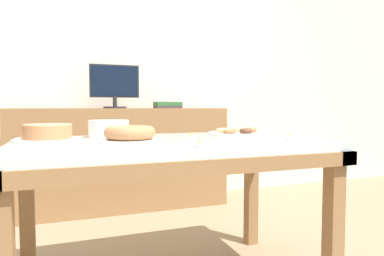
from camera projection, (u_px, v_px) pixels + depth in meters
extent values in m
cube|color=silver|center=(117.00, 65.00, 3.26)|extent=(8.00, 0.10, 2.60)
cube|color=silver|center=(169.00, 144.00, 1.65)|extent=(1.43, 0.83, 0.04)
cube|color=olive|center=(199.00, 167.00, 1.28)|extent=(1.46, 0.08, 0.06)
cube|color=olive|center=(151.00, 145.00, 2.01)|extent=(1.46, 0.08, 0.06)
cube|color=olive|center=(9.00, 161.00, 1.41)|extent=(0.08, 0.86, 0.06)
cube|color=olive|center=(289.00, 148.00, 1.89)|extent=(0.08, 0.86, 0.06)
cube|color=olive|center=(333.00, 230.00, 1.55)|extent=(0.07, 0.07, 0.68)
cube|color=olive|center=(27.00, 214.00, 1.78)|extent=(0.07, 0.07, 0.68)
cube|color=olive|center=(251.00, 192.00, 2.24)|extent=(0.07, 0.07, 0.68)
cube|color=olive|center=(123.00, 158.00, 3.03)|extent=(1.83, 0.44, 0.89)
cylinder|color=#262628|center=(115.00, 107.00, 2.98)|extent=(0.20, 0.20, 0.02)
cylinder|color=#262628|center=(115.00, 101.00, 2.98)|extent=(0.04, 0.04, 0.09)
cube|color=#262628|center=(115.00, 81.00, 2.97)|extent=(0.42, 0.02, 0.28)
cube|color=black|center=(115.00, 81.00, 2.96)|extent=(0.40, 0.00, 0.26)
cube|color=#3F3838|center=(168.00, 107.00, 3.15)|extent=(0.24, 0.17, 0.02)
cube|color=#2D6638|center=(168.00, 104.00, 3.15)|extent=(0.25, 0.16, 0.03)
cylinder|color=white|center=(48.00, 140.00, 1.59)|extent=(0.30, 0.30, 0.01)
cylinder|color=#BC7A4C|center=(48.00, 132.00, 1.59)|extent=(0.22, 0.22, 0.06)
cylinder|color=#EDA16C|center=(47.00, 125.00, 1.58)|extent=(0.21, 0.21, 0.01)
cylinder|color=white|center=(130.00, 140.00, 1.56)|extent=(0.31, 0.31, 0.01)
torus|color=#BC7A4C|center=(130.00, 133.00, 1.56)|extent=(0.23, 0.23, 0.06)
cylinder|color=white|center=(237.00, 133.00, 1.97)|extent=(0.34, 0.34, 0.01)
torus|color=#B27042|center=(249.00, 130.00, 1.99)|extent=(0.08, 0.08, 0.03)
torus|color=#EAD184|center=(238.00, 129.00, 2.05)|extent=(0.07, 0.07, 0.03)
torus|color=#EAD184|center=(223.00, 130.00, 1.98)|extent=(0.08, 0.08, 0.02)
torus|color=#B27042|center=(230.00, 131.00, 1.89)|extent=(0.07, 0.07, 0.02)
torus|color=brown|center=(246.00, 131.00, 1.89)|extent=(0.07, 0.07, 0.03)
cylinder|color=white|center=(109.00, 136.00, 1.80)|extent=(0.21, 0.21, 0.01)
cylinder|color=white|center=(109.00, 134.00, 1.80)|extent=(0.21, 0.21, 0.01)
cylinder|color=white|center=(109.00, 132.00, 1.80)|extent=(0.21, 0.21, 0.01)
cylinder|color=white|center=(109.00, 131.00, 1.80)|extent=(0.21, 0.21, 0.01)
cylinder|color=white|center=(109.00, 129.00, 1.80)|extent=(0.21, 0.21, 0.01)
cylinder|color=white|center=(109.00, 127.00, 1.80)|extent=(0.21, 0.21, 0.01)
cylinder|color=white|center=(109.00, 125.00, 1.80)|extent=(0.21, 0.21, 0.01)
cylinder|color=white|center=(109.00, 123.00, 1.80)|extent=(0.21, 0.21, 0.01)
cylinder|color=white|center=(109.00, 121.00, 1.80)|extent=(0.21, 0.21, 0.01)
cylinder|color=silver|center=(192.00, 137.00, 1.70)|extent=(0.04, 0.04, 0.02)
cylinder|color=white|center=(192.00, 136.00, 1.70)|extent=(0.03, 0.03, 0.00)
cone|color=#F9B74C|center=(192.00, 133.00, 1.70)|extent=(0.01, 0.01, 0.02)
cylinder|color=silver|center=(215.00, 139.00, 1.60)|extent=(0.04, 0.04, 0.02)
cylinder|color=white|center=(215.00, 138.00, 1.60)|extent=(0.03, 0.03, 0.00)
cone|color=#F9B74C|center=(215.00, 135.00, 1.60)|extent=(0.01, 0.01, 0.02)
cylinder|color=silver|center=(200.00, 146.00, 1.32)|extent=(0.04, 0.04, 0.02)
cylinder|color=white|center=(200.00, 144.00, 1.32)|extent=(0.03, 0.03, 0.00)
cone|color=#F9B74C|center=(200.00, 141.00, 1.32)|extent=(0.01, 0.01, 0.02)
cylinder|color=silver|center=(290.00, 138.00, 1.67)|extent=(0.04, 0.04, 0.02)
cylinder|color=white|center=(290.00, 137.00, 1.67)|extent=(0.03, 0.03, 0.00)
cone|color=#F9B74C|center=(290.00, 134.00, 1.67)|extent=(0.01, 0.01, 0.02)
cylinder|color=silver|center=(189.00, 139.00, 1.62)|extent=(0.04, 0.04, 0.02)
cylinder|color=white|center=(189.00, 138.00, 1.62)|extent=(0.03, 0.03, 0.00)
cone|color=#F9B74C|center=(189.00, 135.00, 1.61)|extent=(0.01, 0.01, 0.02)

